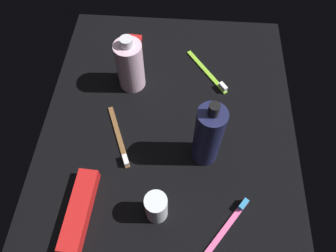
% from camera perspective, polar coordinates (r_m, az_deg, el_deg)
% --- Properties ---
extents(ground_plane, '(0.84, 0.64, 0.01)m').
position_cam_1_polar(ground_plane, '(0.78, -0.00, -1.35)').
color(ground_plane, black).
extents(lotion_bottle, '(0.06, 0.06, 0.21)m').
position_cam_1_polar(lotion_bottle, '(0.67, 7.38, -1.81)').
color(lotion_bottle, '#1B1E44').
rests_on(lotion_bottle, ground_plane).
extents(bodywash_bottle, '(0.07, 0.07, 0.16)m').
position_cam_1_polar(bodywash_bottle, '(0.82, -7.03, 11.10)').
color(bodywash_bottle, silver).
rests_on(bodywash_bottle, ground_plane).
extents(deodorant_stick, '(0.05, 0.05, 0.09)m').
position_cam_1_polar(deodorant_stick, '(0.66, -2.17, -14.76)').
color(deodorant_stick, silver).
rests_on(deodorant_stick, ground_plane).
extents(toothbrush_lime, '(0.15, 0.12, 0.02)m').
position_cam_1_polar(toothbrush_lime, '(0.89, 7.55, 9.64)').
color(toothbrush_lime, '#8CD133').
rests_on(toothbrush_lime, ground_plane).
extents(toothbrush_pink, '(0.15, 0.12, 0.02)m').
position_cam_1_polar(toothbrush_pink, '(0.70, 10.63, -18.03)').
color(toothbrush_pink, '#E55999').
rests_on(toothbrush_pink, ground_plane).
extents(toothbrush_brown, '(0.17, 0.08, 0.02)m').
position_cam_1_polar(toothbrush_brown, '(0.77, -8.94, -2.38)').
color(toothbrush_brown, brown).
rests_on(toothbrush_brown, ground_plane).
extents(toothpaste_box_red, '(0.18, 0.05, 0.03)m').
position_cam_1_polar(toothpaste_box_red, '(0.71, -15.99, -14.68)').
color(toothpaste_box_red, red).
rests_on(toothpaste_box_red, ground_plane).
extents(snack_bar_red, '(0.11, 0.05, 0.01)m').
position_cam_1_polar(snack_bar_red, '(0.95, -6.66, 14.02)').
color(snack_bar_red, red).
rests_on(snack_bar_red, ground_plane).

